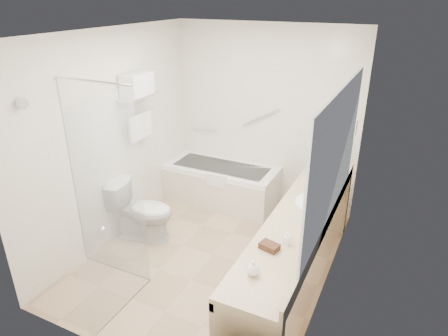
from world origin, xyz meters
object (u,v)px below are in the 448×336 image
at_px(toilet, 142,211).
at_px(water_bottle_left, 314,193).
at_px(amenity_basket, 269,246).
at_px(bathtub, 221,184).
at_px(vanity_counter, 298,237).

height_order(toilet, water_bottle_left, water_bottle_left).
xyz_separation_m(amenity_basket, water_bottle_left, (0.12, 1.02, 0.05)).
bearing_deg(amenity_basket, water_bottle_left, 83.40).
bearing_deg(amenity_basket, bathtub, 125.79).
relative_size(vanity_counter, amenity_basket, 16.87).
xyz_separation_m(toilet, amenity_basket, (1.88, -0.71, 0.50)).
bearing_deg(bathtub, toilet, -109.38).
distance_m(toilet, water_bottle_left, 2.10).
bearing_deg(vanity_counter, water_bottle_left, 86.10).
height_order(amenity_basket, water_bottle_left, water_bottle_left).
relative_size(amenity_basket, water_bottle_left, 0.90).
bearing_deg(toilet, vanity_counter, -104.92).
xyz_separation_m(vanity_counter, water_bottle_left, (0.03, 0.42, 0.29)).
height_order(vanity_counter, amenity_basket, vanity_counter).
bearing_deg(bathtub, amenity_basket, -54.21).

